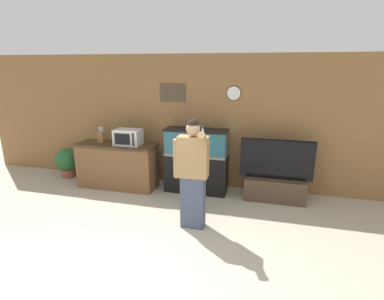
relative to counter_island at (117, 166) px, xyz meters
The scene contains 9 objects.
ground_plane 2.99m from the counter_island, 57.61° to the right, with size 18.00×18.00×0.00m, color #B2A893.
wall_back_paneled 1.89m from the counter_island, 20.49° to the left, with size 10.00×0.08×2.60m.
counter_island is the anchor object (origin of this frame).
microwave 0.65m from the counter_island, ahead, with size 0.51×0.34×0.30m.
knife_block 0.65m from the counter_island, behind, with size 0.12×0.10×0.33m.
aquarium_on_stand 1.61m from the counter_island, ahead, with size 1.20×0.44×1.24m.
tv_on_stand 3.07m from the counter_island, ahead, with size 1.29×0.40×1.14m.
person_standing 2.20m from the counter_island, 31.52° to the right, with size 0.52×0.40×1.67m.
potted_plant 1.37m from the counter_island, 169.84° to the left, with size 0.50×0.50×0.64m.
Camera 1 is at (1.28, -2.63, 2.39)m, focal length 28.00 mm.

